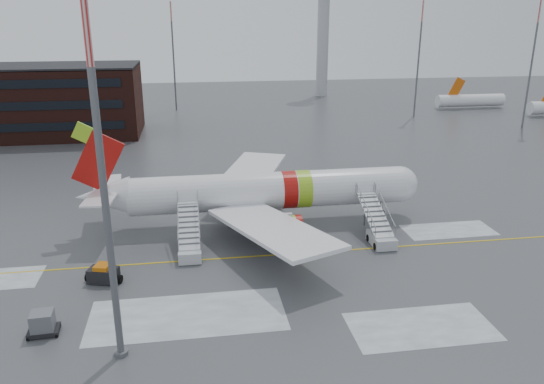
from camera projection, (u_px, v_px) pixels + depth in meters
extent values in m
plane|color=#494C4F|center=(253.00, 252.00, 48.40)|extent=(260.00, 260.00, 0.00)
cylinder|color=white|center=(269.00, 190.00, 54.13)|extent=(28.00, 3.80, 3.80)
sphere|color=white|center=(399.00, 184.00, 56.19)|extent=(3.80, 3.80, 3.80)
cube|color=black|center=(409.00, 179.00, 56.18)|extent=(1.09, 1.60, 0.97)
cone|color=white|center=(103.00, 196.00, 51.63)|extent=(5.20, 3.72, 3.72)
cube|color=#AA110D|center=(98.00, 161.00, 50.49)|extent=(5.27, 0.30, 6.09)
cube|color=#95CD20|center=(83.00, 133.00, 49.44)|extent=(2.16, 0.26, 2.16)
cube|color=white|center=(108.00, 182.00, 53.89)|extent=(3.07, 4.85, 0.18)
cube|color=white|center=(100.00, 199.00, 49.02)|extent=(3.07, 4.85, 0.18)
cube|color=white|center=(250.00, 173.00, 62.13)|extent=(10.72, 15.97, 1.13)
cube|color=white|center=(272.00, 228.00, 46.21)|extent=(10.72, 15.97, 1.13)
cylinder|color=white|center=(266.00, 192.00, 59.69)|extent=(3.40, 2.10, 2.10)
cylinder|color=white|center=(282.00, 227.00, 49.95)|extent=(3.40, 2.10, 2.10)
cylinder|color=#595B60|center=(380.00, 208.00, 56.72)|extent=(0.20, 0.20, 1.80)
cylinder|color=black|center=(379.00, 212.00, 56.86)|extent=(0.90, 0.56, 0.90)
cylinder|color=black|center=(261.00, 211.00, 57.27)|extent=(0.90, 0.56, 0.90)
cylinder|color=black|center=(268.00, 227.00, 52.78)|extent=(0.90, 0.56, 0.90)
cube|color=#B5B9BD|center=(381.00, 240.00, 49.64)|extent=(2.00, 3.20, 1.00)
cube|color=#B5B9BD|center=(375.00, 215.00, 51.07)|extent=(1.90, 5.87, 2.52)
cube|color=#B5B9BD|center=(365.00, 193.00, 53.79)|extent=(1.90, 1.40, 0.15)
cylinder|color=#595B60|center=(365.00, 210.00, 53.95)|extent=(0.16, 0.16, 3.40)
cylinder|color=black|center=(376.00, 247.00, 48.63)|extent=(0.25, 0.70, 0.70)
cylinder|color=black|center=(387.00, 237.00, 50.77)|extent=(0.25, 0.70, 0.70)
cube|color=#BBBCC3|center=(190.00, 252.00, 47.02)|extent=(2.00, 3.20, 1.00)
cube|color=#BBBCC3|center=(189.00, 226.00, 48.45)|extent=(1.90, 5.87, 2.52)
cube|color=#BBBCC3|center=(188.00, 202.00, 51.17)|extent=(1.90, 1.40, 0.15)
cylinder|color=#595B60|center=(189.00, 220.00, 51.33)|extent=(0.16, 0.16, 3.40)
cylinder|color=black|center=(180.00, 260.00, 46.01)|extent=(0.25, 0.70, 0.70)
cylinder|color=black|center=(200.00, 249.00, 48.15)|extent=(0.25, 0.70, 0.70)
cube|color=black|center=(292.00, 241.00, 49.49)|extent=(3.26, 1.93, 0.78)
cube|color=white|center=(287.00, 234.00, 49.12)|extent=(1.69, 1.69, 1.01)
cube|color=black|center=(287.00, 230.00, 48.99)|extent=(1.46, 1.56, 0.17)
cylinder|color=black|center=(283.00, 246.00, 48.56)|extent=(0.40, 0.81, 0.78)
cylinder|color=black|center=(306.00, 244.00, 49.06)|extent=(0.40, 0.81, 0.78)
cylinder|color=black|center=(279.00, 240.00, 50.00)|extent=(0.40, 0.81, 0.78)
cylinder|color=black|center=(301.00, 237.00, 50.50)|extent=(0.40, 0.81, 0.78)
cube|color=black|center=(44.00, 331.00, 35.89)|extent=(2.08, 1.57, 0.32)
cube|color=slate|center=(42.00, 321.00, 35.66)|extent=(1.54, 1.45, 1.36)
cylinder|color=black|center=(27.00, 338.00, 35.19)|extent=(0.18, 0.28, 0.27)
cylinder|color=black|center=(60.00, 326.00, 36.65)|extent=(0.18, 0.28, 0.27)
cube|color=black|center=(103.00, 275.00, 42.71)|extent=(2.59, 1.96, 1.15)
cube|color=#C1610B|center=(103.00, 267.00, 42.49)|extent=(1.45, 1.53, 0.46)
cylinder|color=black|center=(92.00, 279.00, 42.67)|extent=(1.29, 0.98, 0.69)
cylinder|color=black|center=(116.00, 277.00, 42.94)|extent=(1.29, 0.98, 0.69)
cylinder|color=#595B60|center=(107.00, 224.00, 30.90)|extent=(0.44, 0.44, 17.94)
cylinder|color=#CC7272|center=(87.00, 31.00, 27.48)|extent=(0.40, 0.40, 4.04)
cylinder|color=#595B60|center=(121.00, 352.00, 33.71)|extent=(0.90, 0.90, 0.30)
cylinder|color=#B2B5BA|center=(323.00, 41.00, 137.34)|extent=(3.00, 3.00, 28.00)
cylinder|color=#595B60|center=(418.00, 70.00, 109.60)|extent=(0.36, 0.36, 19.20)
cylinder|color=#CC7272|center=(423.00, 12.00, 105.93)|extent=(0.32, 0.32, 4.32)
cylinder|color=#595B60|center=(174.00, 67.00, 117.22)|extent=(0.36, 0.36, 19.20)
cylinder|color=#CC7272|center=(171.00, 12.00, 113.56)|extent=(0.32, 0.32, 4.32)
cylinder|color=#595B60|center=(530.00, 77.00, 98.84)|extent=(0.36, 0.36, 19.20)
cylinder|color=#CC7272|center=(540.00, 11.00, 95.18)|extent=(0.32, 0.32, 4.32)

